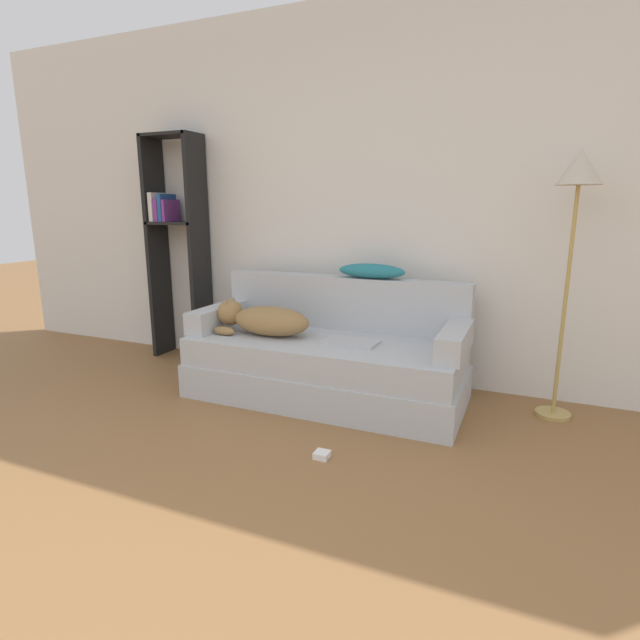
# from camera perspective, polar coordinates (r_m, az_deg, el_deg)

# --- Properties ---
(wall_back) EXTENTS (7.27, 0.06, 2.70)m
(wall_back) POSITION_cam_1_polar(r_m,az_deg,el_deg) (3.75, 6.70, 13.73)
(wall_back) COLOR silver
(wall_back) RESTS_ON ground_plane
(couch) EXTENTS (1.85, 0.82, 0.42)m
(couch) POSITION_cam_1_polar(r_m,az_deg,el_deg) (3.42, 0.64, -5.59)
(couch) COLOR #B2B7BC
(couch) RESTS_ON ground_plane
(couch_backrest) EXTENTS (1.81, 0.15, 0.38)m
(couch_backrest) POSITION_cam_1_polar(r_m,az_deg,el_deg) (3.63, 2.71, 2.01)
(couch_backrest) COLOR #B2B7BC
(couch_backrest) RESTS_ON couch
(couch_arm_left) EXTENTS (0.15, 0.63, 0.16)m
(couch_arm_left) POSITION_cam_1_polar(r_m,az_deg,el_deg) (3.74, -11.50, 0.39)
(couch_arm_left) COLOR #B2B7BC
(couch_arm_left) RESTS_ON couch
(couch_arm_right) EXTENTS (0.15, 0.63, 0.16)m
(couch_arm_right) POSITION_cam_1_polar(r_m,az_deg,el_deg) (3.12, 15.18, -2.31)
(couch_arm_right) COLOR #B2B7BC
(couch_arm_right) RESTS_ON couch
(dog) EXTENTS (0.70, 0.30, 0.24)m
(dog) POSITION_cam_1_polar(r_m,az_deg,el_deg) (3.47, -6.55, 0.06)
(dog) COLOR olive
(dog) RESTS_ON couch
(laptop) EXTENTS (0.37, 0.23, 0.02)m
(laptop) POSITION_cam_1_polar(r_m,az_deg,el_deg) (3.26, 3.47, -2.53)
(laptop) COLOR #B7B7BC
(laptop) RESTS_ON couch
(throw_pillow) EXTENTS (0.48, 0.18, 0.10)m
(throw_pillow) POSITION_cam_1_polar(r_m,az_deg,el_deg) (3.52, 5.90, 5.59)
(throw_pillow) COLOR teal
(throw_pillow) RESTS_ON couch_backrest
(bookshelf) EXTENTS (0.47, 0.26, 1.86)m
(bookshelf) POSITION_cam_1_polar(r_m,az_deg,el_deg) (4.41, -16.17, 9.18)
(bookshelf) COLOR black
(bookshelf) RESTS_ON ground_plane
(floor_lamp) EXTENTS (0.25, 0.25, 1.61)m
(floor_lamp) POSITION_cam_1_polar(r_m,az_deg,el_deg) (3.28, 27.33, 12.59)
(floor_lamp) COLOR tan
(floor_lamp) RESTS_ON ground_plane
(power_adapter) EXTENTS (0.08, 0.08, 0.03)m
(power_adapter) POSITION_cam_1_polar(r_m,az_deg,el_deg) (2.71, 0.22, -15.15)
(power_adapter) COLOR white
(power_adapter) RESTS_ON ground_plane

